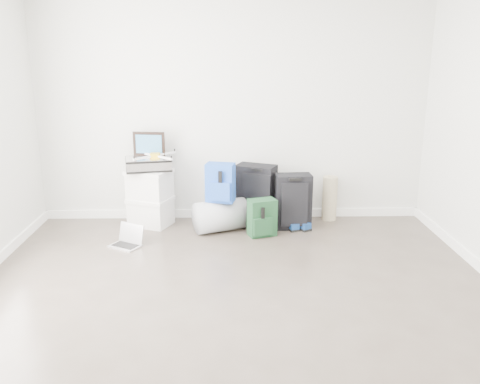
{
  "coord_description": "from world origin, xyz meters",
  "views": [
    {
      "loc": [
        -0.06,
        -3.37,
        1.96
      ],
      "look_at": [
        0.07,
        1.9,
        0.48
      ],
      "focal_mm": 38.0,
      "sensor_mm": 36.0,
      "label": 1
    }
  ],
  "objects_px": {
    "boxes_stack": "(150,198)",
    "carry_on": "(293,202)",
    "laptop": "(128,241)",
    "briefcase": "(149,164)",
    "duffel_bag": "(221,216)",
    "large_suitcase": "(256,194)"
  },
  "relations": [
    {
      "from": "boxes_stack",
      "to": "carry_on",
      "type": "bearing_deg",
      "value": 17.09
    },
    {
      "from": "briefcase",
      "to": "duffel_bag",
      "type": "distance_m",
      "value": 1.0
    },
    {
      "from": "laptop",
      "to": "boxes_stack",
      "type": "bearing_deg",
      "value": 107.26
    },
    {
      "from": "duffel_bag",
      "to": "large_suitcase",
      "type": "height_order",
      "value": "large_suitcase"
    },
    {
      "from": "boxes_stack",
      "to": "carry_on",
      "type": "distance_m",
      "value": 1.63
    },
    {
      "from": "duffel_bag",
      "to": "carry_on",
      "type": "relative_size",
      "value": 0.91
    },
    {
      "from": "boxes_stack",
      "to": "carry_on",
      "type": "relative_size",
      "value": 1.05
    },
    {
      "from": "boxes_stack",
      "to": "carry_on",
      "type": "xyz_separation_m",
      "value": [
        1.63,
        -0.14,
        -0.02
      ]
    },
    {
      "from": "briefcase",
      "to": "carry_on",
      "type": "height_order",
      "value": "briefcase"
    },
    {
      "from": "duffel_bag",
      "to": "laptop",
      "type": "height_order",
      "value": "duffel_bag"
    },
    {
      "from": "carry_on",
      "to": "briefcase",
      "type": "bearing_deg",
      "value": 171.48
    },
    {
      "from": "boxes_stack",
      "to": "carry_on",
      "type": "height_order",
      "value": "boxes_stack"
    },
    {
      "from": "briefcase",
      "to": "large_suitcase",
      "type": "distance_m",
      "value": 1.27
    },
    {
      "from": "carry_on",
      "to": "laptop",
      "type": "xyz_separation_m",
      "value": [
        -1.78,
        -0.5,
        -0.26
      ]
    },
    {
      "from": "briefcase",
      "to": "duffel_bag",
      "type": "bearing_deg",
      "value": -26.69
    },
    {
      "from": "briefcase",
      "to": "duffel_bag",
      "type": "xyz_separation_m",
      "value": [
        0.81,
        -0.22,
        -0.55
      ]
    },
    {
      "from": "large_suitcase",
      "to": "carry_on",
      "type": "bearing_deg",
      "value": -0.84
    },
    {
      "from": "boxes_stack",
      "to": "large_suitcase",
      "type": "relative_size",
      "value": 0.95
    },
    {
      "from": "duffel_bag",
      "to": "boxes_stack",
      "type": "bearing_deg",
      "value": 142.24
    },
    {
      "from": "duffel_bag",
      "to": "laptop",
      "type": "distance_m",
      "value": 1.06
    },
    {
      "from": "briefcase",
      "to": "laptop",
      "type": "distance_m",
      "value": 0.94
    },
    {
      "from": "duffel_bag",
      "to": "carry_on",
      "type": "xyz_separation_m",
      "value": [
        0.82,
        0.08,
        0.14
      ]
    }
  ]
}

